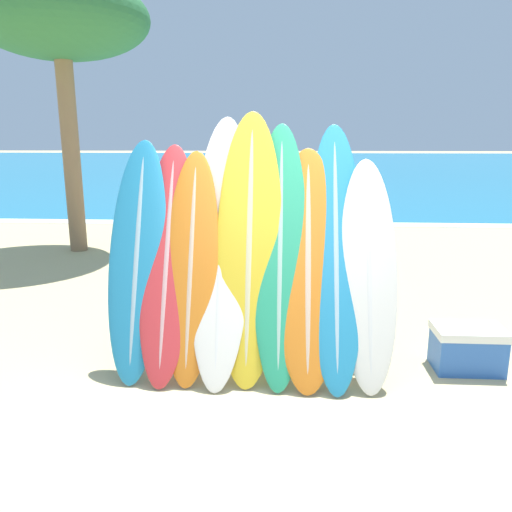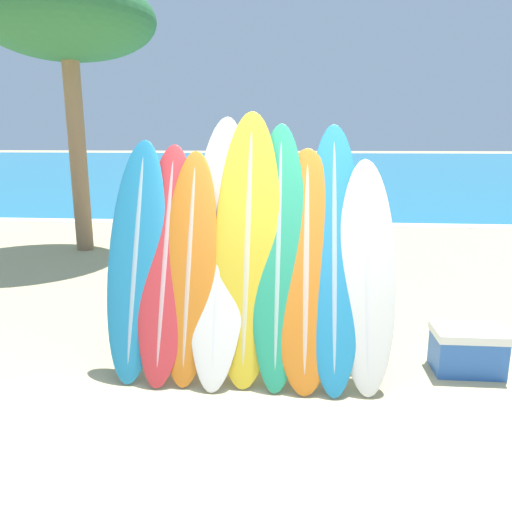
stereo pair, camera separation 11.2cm
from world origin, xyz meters
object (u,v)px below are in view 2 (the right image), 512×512
surfboard_slot_3 (220,245)px  person_mid_beach (223,195)px  surfboard_slot_7 (334,251)px  surfboard_rack (249,322)px  cooler_box (467,350)px  surfboard_slot_4 (248,244)px  surfboard_slot_5 (278,250)px  surfboard_slot_0 (136,257)px  surfboard_slot_1 (166,260)px  surfboard_slot_8 (367,272)px  palm_tree (67,22)px  person_near_water (189,202)px  surfboard_slot_2 (190,264)px  surfboard_slot_6 (306,265)px

surfboard_slot_3 → person_mid_beach: (-0.90, 6.23, -0.24)m
surfboard_slot_7 → person_mid_beach: surfboard_slot_7 is taller
surfboard_rack → cooler_box: bearing=4.3°
surfboard_slot_4 → surfboard_slot_5: size_ratio=1.05×
surfboard_slot_0 → surfboard_slot_1: bearing=-0.1°
surfboard_slot_5 → surfboard_slot_8: bearing=-6.2°
surfboard_slot_5 → palm_tree: bearing=129.3°
surfboard_slot_7 → person_near_water: 5.99m
surfboard_slot_5 → person_mid_beach: surfboard_slot_5 is taller
surfboard_slot_0 → surfboard_slot_3: bearing=6.4°
surfboard_rack → palm_tree: size_ratio=0.50×
surfboard_slot_0 → surfboard_slot_1: (0.27, -0.00, -0.02)m
surfboard_rack → surfboard_slot_0: surfboard_slot_0 is taller
person_near_water → surfboard_slot_3: bearing=-56.6°
surfboard_slot_1 → surfboard_slot_7: bearing=2.3°
surfboard_slot_2 → cooler_box: surfboard_slot_2 is taller
surfboard_slot_3 → surfboard_slot_4: 0.26m
surfboard_slot_2 → surfboard_slot_6: bearing=1.2°
surfboard_slot_2 → person_mid_beach: 6.37m
surfboard_slot_0 → palm_tree: size_ratio=0.44×
surfboard_slot_3 → palm_tree: 6.52m
surfboard_slot_3 → surfboard_slot_5: surfboard_slot_3 is taller
surfboard_slot_2 → palm_tree: size_ratio=0.42×
surfboard_slot_6 → surfboard_slot_8: surfboard_slot_6 is taller
surfboard_slot_4 → surfboard_slot_7: size_ratio=1.05×
surfboard_slot_5 → person_near_water: 5.81m
person_near_water → surfboard_slot_7: bearing=-47.1°
surfboard_slot_1 → cooler_box: size_ratio=3.31×
person_mid_beach → surfboard_slot_0: bearing=56.0°
surfboard_slot_4 → person_mid_beach: 6.37m
surfboard_slot_8 → cooler_box: bearing=8.2°
surfboard_slot_1 → surfboard_slot_2: (0.22, -0.02, -0.03)m
surfboard_slot_6 → person_near_water: surfboard_slot_6 is taller
surfboard_slot_4 → surfboard_slot_6: 0.55m
surfboard_slot_5 → palm_tree: 6.85m
surfboard_slot_0 → surfboard_slot_4: bearing=3.4°
surfboard_slot_1 → cooler_box: surfboard_slot_1 is taller
person_near_water → surfboard_slot_6: bearing=-49.5°
surfboard_slot_1 → surfboard_slot_4: 0.75m
surfboard_slot_2 → person_near_water: (-1.21, 5.52, -0.15)m
surfboard_slot_3 → surfboard_slot_6: 0.80m
surfboard_slot_4 → surfboard_slot_1: bearing=-175.3°
surfboard_rack → surfboard_slot_0: 1.18m
person_near_water → surfboard_rack: bearing=-54.3°
surfboard_slot_1 → surfboard_slot_2: surfboard_slot_1 is taller
surfboard_slot_0 → surfboard_slot_8: 2.06m
surfboard_slot_1 → surfboard_slot_2: 0.22m
surfboard_slot_4 → surfboard_slot_8: surfboard_slot_4 is taller
surfboard_slot_2 → surfboard_slot_5: surfboard_slot_5 is taller
surfboard_slot_2 → surfboard_slot_5: size_ratio=0.89×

